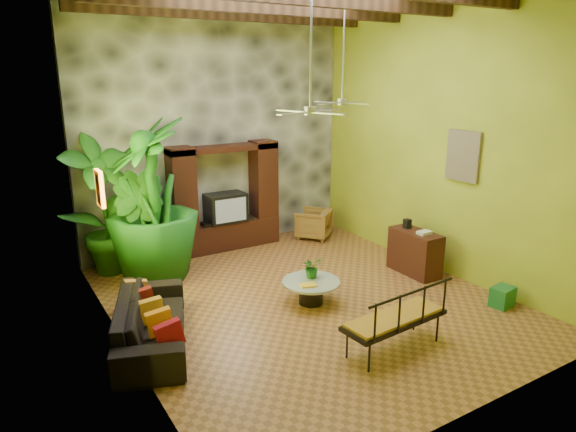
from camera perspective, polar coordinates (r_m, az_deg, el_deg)
ground at (r=8.87m, az=1.87°, el=-9.25°), size 7.00×7.00×0.00m
back_wall at (r=11.20m, az=-8.04°, el=9.21°), size 6.00×0.02×5.00m
left_wall at (r=6.97m, az=-19.09°, el=4.54°), size 0.02×7.00×5.00m
right_wall at (r=10.09m, az=16.52°, el=8.01°), size 0.02×7.00×5.00m
stone_accent_wall at (r=11.14m, az=-7.92°, el=9.18°), size 5.98×0.10×4.98m
entertainment_center at (r=11.15m, az=-6.99°, el=1.18°), size 2.40×0.55×2.30m
ceiling_fan_front at (r=7.60m, az=2.51°, el=13.12°), size 1.28×1.28×1.86m
ceiling_fan_back at (r=9.95m, az=6.06°, el=13.68°), size 1.28×1.28×1.86m
wall_art_mask at (r=8.01m, az=-20.18°, el=2.89°), size 0.06×0.32×0.55m
wall_art_painting at (r=9.70m, az=18.88°, el=6.33°), size 0.06×0.70×0.90m
sofa at (r=7.68m, az=-14.94°, el=-11.19°), size 1.64×2.51×0.68m
wicker_armchair at (r=11.94m, az=2.85°, el=-0.86°), size 1.03×1.03×0.68m
tall_plant_a at (r=10.14m, az=-19.88°, el=1.11°), size 1.68×1.43×2.70m
tall_plant_b at (r=9.63m, az=-15.56°, el=-1.34°), size 1.42×1.43×2.03m
tall_plant_c at (r=9.69m, az=-14.90°, el=1.76°), size 1.80×1.80×2.99m
coffee_table at (r=8.65m, az=2.58°, el=-8.09°), size 0.97×0.97×0.40m
centerpiece_plant at (r=8.67m, az=2.68°, el=-5.68°), size 0.35×0.31×0.37m
yellow_tray at (r=8.39m, az=2.27°, el=-7.68°), size 0.29×0.24×0.03m
iron_bench at (r=7.28m, az=12.19°, el=-10.87°), size 1.62×0.68×0.57m
side_console at (r=10.12m, az=13.91°, el=-3.94°), size 0.50×1.06×0.84m
green_bin at (r=9.28m, az=22.72°, el=-8.26°), size 0.42×0.34×0.33m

